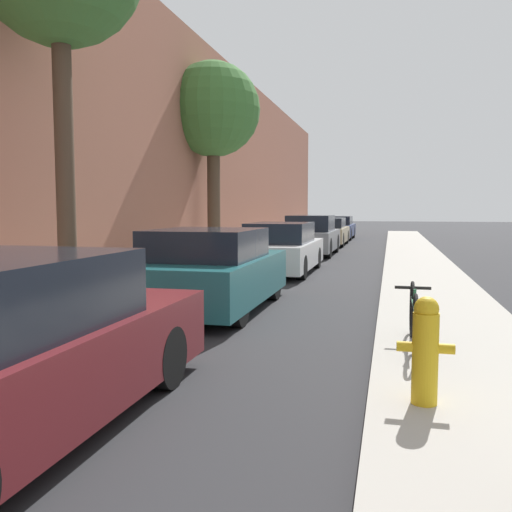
# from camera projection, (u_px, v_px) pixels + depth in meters

# --- Properties ---
(ground_plane) EXTENTS (120.00, 120.00, 0.00)m
(ground_plane) POSITION_uv_depth(u_px,v_px,m) (308.00, 275.00, 14.27)
(ground_plane) COLOR #28282B
(sidewalk_left) EXTENTS (2.00, 52.00, 0.12)m
(sidewalk_left) POSITION_uv_depth(u_px,v_px,m) (203.00, 270.00, 14.96)
(sidewalk_left) COLOR #ADA89E
(sidewalk_left) RESTS_ON ground
(sidewalk_right) EXTENTS (2.00, 52.00, 0.12)m
(sidewalk_right) POSITION_uv_depth(u_px,v_px,m) (424.00, 276.00, 13.58)
(sidewalk_right) COLOR #ADA89E
(sidewalk_right) RESTS_ON ground
(building_facade_left) EXTENTS (0.70, 52.00, 7.14)m
(building_facade_left) POSITION_uv_depth(u_px,v_px,m) (156.00, 142.00, 14.97)
(building_facade_left) COLOR #9E604C
(building_facade_left) RESTS_ON ground
(parked_car_teal) EXTENTS (1.91, 4.00, 1.39)m
(parked_car_teal) POSITION_uv_depth(u_px,v_px,m) (209.00, 271.00, 9.35)
(parked_car_teal) COLOR black
(parked_car_teal) RESTS_ON ground
(parked_car_white) EXTENTS (1.74, 4.36, 1.36)m
(parked_car_white) POSITION_uv_depth(u_px,v_px,m) (281.00, 249.00, 14.74)
(parked_car_white) COLOR black
(parked_car_white) RESTS_ON ground
(parked_car_grey) EXTENTS (1.76, 4.30, 1.48)m
(parked_car_grey) POSITION_uv_depth(u_px,v_px,m) (311.00, 236.00, 20.35)
(parked_car_grey) COLOR black
(parked_car_grey) RESTS_ON ground
(parked_car_champagne) EXTENTS (1.81, 4.47, 1.29)m
(parked_car_champagne) POSITION_uv_depth(u_px,v_px,m) (327.00, 232.00, 25.72)
(parked_car_champagne) COLOR black
(parked_car_champagne) RESTS_ON ground
(parked_car_navy) EXTENTS (1.77, 4.42, 1.30)m
(parked_car_navy) POSITION_uv_depth(u_px,v_px,m) (337.00, 228.00, 30.84)
(parked_car_navy) COLOR black
(parked_car_navy) RESTS_ON ground
(street_tree_far) EXTENTS (2.91, 2.91, 6.12)m
(street_tree_far) POSITION_uv_depth(u_px,v_px,m) (213.00, 112.00, 16.83)
(street_tree_far) COLOR #4C3A2B
(street_tree_far) RESTS_ON sidewalk_left
(fire_hydrant) EXTENTS (0.46, 0.21, 0.90)m
(fire_hydrant) POSITION_uv_depth(u_px,v_px,m) (425.00, 349.00, 4.52)
(fire_hydrant) COLOR gold
(fire_hydrant) RESTS_ON sidewalk_right
(bicycle) EXTENTS (0.44, 1.74, 0.71)m
(bicycle) POSITION_uv_depth(u_px,v_px,m) (414.00, 316.00, 6.41)
(bicycle) COLOR black
(bicycle) RESTS_ON sidewalk_right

